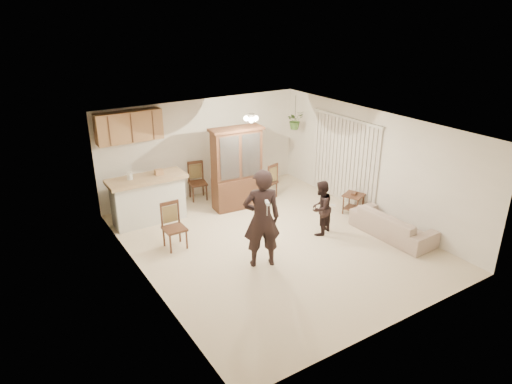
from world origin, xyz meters
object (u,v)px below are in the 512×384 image
chair_hutch_right (267,188)px  sofa (393,220)px  child (321,205)px  adult (262,222)px  side_table (353,203)px  chair_bar (175,236)px  china_hutch (237,169)px  chair_hutch_left (198,189)px

chair_hutch_right → sofa: bearing=92.2°
chair_hutch_right → child: bearing=69.6°
sofa → adult: size_ratio=1.04×
sofa → side_table: sofa is taller
chair_bar → child: bearing=-20.7°
side_table → china_hutch: bearing=140.2°
china_hutch → chair_hutch_right: china_hutch is taller
child → china_hutch: size_ratio=0.67×
adult → child: size_ratio=1.33×
sofa → chair_bar: (-4.16, 2.03, -0.09)m
chair_hutch_right → chair_hutch_left: bearing=-45.6°
sofa → child: 1.59m
sofa → child: size_ratio=1.39×
child → chair_hutch_right: child is taller
child → chair_hutch_left: (-1.40, 3.18, -0.40)m
china_hutch → chair_hutch_left: bearing=126.0°
chair_bar → side_table: bearing=-9.4°
adult → chair_bar: bearing=-31.5°
chair_bar → chair_hutch_left: (1.52, 2.08, 0.00)m
sofa → chair_hutch_left: 4.88m
adult → side_table: 3.29m
adult → chair_hutch_left: adult is taller
chair_bar → chair_hutch_right: 3.30m
sofa → chair_bar: bearing=62.0°
adult → chair_hutch_right: size_ratio=1.91×
china_hutch → chair_hutch_left: size_ratio=2.08×
chair_hutch_left → chair_hutch_right: bearing=-17.9°
china_hutch → side_table: 2.91m
chair_bar → chair_hutch_left: bearing=53.9°
adult → chair_hutch_left: size_ratio=1.86×
adult → chair_hutch_right: 3.39m
side_table → chair_hutch_left: 3.92m
china_hutch → chair_bar: bearing=-147.6°
side_table → chair_hutch_right: (-1.20, 1.92, 0.01)m
chair_hutch_right → chair_bar: bearing=5.1°
child → chair_hutch_right: 2.35m
side_table → chair_bar: 4.33m
child → chair_hutch_right: size_ratio=1.43×
sofa → china_hutch: bearing=31.4°
sofa → chair_bar: 4.63m
adult → china_hutch: size_ratio=0.89×
chair_hutch_left → chair_hutch_right: 1.78m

